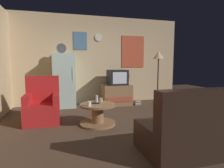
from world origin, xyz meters
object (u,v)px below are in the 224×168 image
at_px(mug_ceramic_tan, 101,100).
at_px(mug_ceramic_white, 89,104).
at_px(wine_glass, 97,99).
at_px(book_stack, 137,102).
at_px(remote_control, 95,103).
at_px(coffee_table, 98,114).
at_px(couch, 204,130).
at_px(crt_tv, 117,77).
at_px(tv_stand, 117,95).
at_px(fridge, 64,80).
at_px(standing_lamp, 158,59).
at_px(armchair, 43,106).

bearing_deg(mug_ceramic_tan, mug_ceramic_white, -135.21).
relative_size(wine_glass, book_stack, 0.71).
bearing_deg(remote_control, coffee_table, -25.35).
height_order(wine_glass, couch, couch).
distance_m(crt_tv, mug_ceramic_tan, 1.69).
relative_size(tv_stand, mug_ceramic_white, 9.33).
xyz_separation_m(tv_stand, remote_control, (-0.92, -1.56, 0.13)).
relative_size(fridge, tv_stand, 2.11).
xyz_separation_m(coffee_table, wine_glass, (0.01, 0.13, 0.29)).
xyz_separation_m(standing_lamp, book_stack, (-0.62, 0.09, -1.29)).
bearing_deg(book_stack, mug_ceramic_white, -136.40).
bearing_deg(remote_control, wine_glass, 69.84).
relative_size(wine_glass, couch, 0.09).
xyz_separation_m(standing_lamp, coffee_table, (-2.10, -1.36, -1.15)).
xyz_separation_m(standing_lamp, couch, (-0.90, -2.88, -1.05)).
bearing_deg(standing_lamp, armchair, -164.45).
bearing_deg(coffee_table, mug_ceramic_white, -142.49).
xyz_separation_m(tv_stand, crt_tv, (0.02, -0.00, 0.52)).
height_order(coffee_table, book_stack, coffee_table).
bearing_deg(crt_tv, remote_control, -120.88).
height_order(fridge, wine_glass, fridge).
relative_size(remote_control, armchair, 0.16).
relative_size(remote_control, book_stack, 0.71).
height_order(mug_ceramic_white, couch, couch).
distance_m(crt_tv, coffee_table, 1.92).
relative_size(crt_tv, mug_ceramic_tan, 6.00).
relative_size(tv_stand, mug_ceramic_tan, 9.33).
bearing_deg(tv_stand, book_stack, -12.42).
height_order(fridge, remote_control, fridge).
bearing_deg(standing_lamp, crt_tv, 169.52).
relative_size(standing_lamp, mug_ceramic_tan, 17.67).
height_order(crt_tv, wine_glass, crt_tv).
distance_m(mug_ceramic_tan, remote_control, 0.18).
relative_size(mug_ceramic_white, mug_ceramic_tan, 1.00).
bearing_deg(fridge, wine_glass, -68.83).
bearing_deg(armchair, crt_tv, 29.30).
bearing_deg(crt_tv, tv_stand, 176.74).
bearing_deg(tv_stand, couch, -84.08).
distance_m(mug_ceramic_tan, book_stack, 1.95).
bearing_deg(wine_glass, coffee_table, -93.44).
height_order(fridge, armchair, fridge).
height_order(mug_ceramic_white, book_stack, mug_ceramic_white).
xyz_separation_m(coffee_table, couch, (1.20, -1.52, 0.10)).
distance_m(standing_lamp, book_stack, 1.43).
height_order(coffee_table, remote_control, remote_control).
xyz_separation_m(wine_glass, book_stack, (1.48, 1.31, -0.43)).
bearing_deg(fridge, mug_ceramic_white, -77.27).
bearing_deg(remote_control, standing_lamp, 34.19).
distance_m(standing_lamp, mug_ceramic_white, 2.88).
bearing_deg(book_stack, wine_glass, -138.31).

